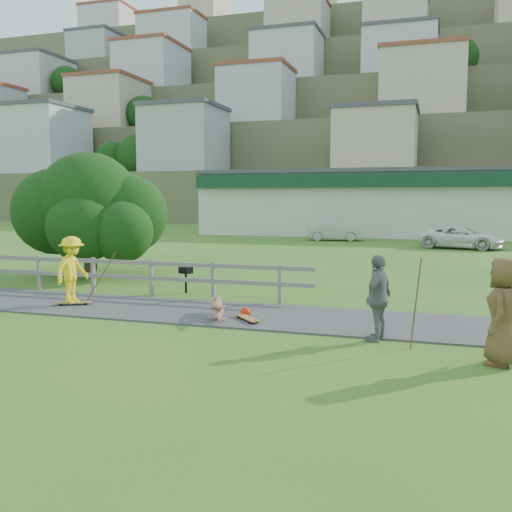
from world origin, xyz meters
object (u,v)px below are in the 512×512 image
object	(u,v)px
bbq	(186,280)
car_silver	(335,232)
car_white	(462,238)
spectator_b	(378,298)
tree	(90,230)
skater_fallen	(218,308)
spectator_c	(504,312)
skater_rider	(72,273)

from	to	relation	value
bbq	car_silver	bearing A→B (deg)	111.83
car_silver	car_white	distance (m)	9.00
spectator_b	tree	bearing A→B (deg)	-103.16
spectator_b	car_silver	size ratio (longest dim) A/B	0.47
car_white	tree	xyz separation A→B (m)	(-13.86, -16.34, 1.09)
car_silver	tree	size ratio (longest dim) A/B	0.62
car_white	skater_fallen	bearing A→B (deg)	177.73
skater_fallen	spectator_c	distance (m)	6.55
tree	spectator_c	bearing A→B (deg)	-29.92
skater_rider	skater_fallen	size ratio (longest dim) A/B	1.15
skater_rider	spectator_b	world-z (taller)	skater_rider
spectator_c	car_white	distance (m)	24.21
spectator_b	car_silver	xyz separation A→B (m)	(-5.60, 27.09, -0.27)
car_silver	bbq	distance (m)	22.88
spectator_c	spectator_b	bearing A→B (deg)	-99.96
car_silver	bbq	world-z (taller)	car_silver
skater_rider	skater_fallen	world-z (taller)	skater_rider
skater_rider	car_white	world-z (taller)	skater_rider
car_silver	tree	xyz separation A→B (m)	(-5.79, -20.31, 1.10)
skater_fallen	tree	size ratio (longest dim) A/B	0.25
skater_fallen	car_silver	xyz separation A→B (m)	(-1.68, 26.14, 0.34)
skater_rider	bbq	distance (m)	3.59
skater_rider	tree	world-z (taller)	tree
skater_fallen	spectator_c	world-z (taller)	spectator_c
car_silver	spectator_b	bearing A→B (deg)	-176.30
skater_rider	car_silver	size ratio (longest dim) A/B	0.47
spectator_b	tree	size ratio (longest dim) A/B	0.29
spectator_c	car_silver	world-z (taller)	spectator_c
spectator_c	bbq	distance (m)	10.07
skater_rider	car_silver	distance (m)	25.94
skater_fallen	spectator_c	xyz separation A→B (m)	(6.19, -2.03, 0.67)
spectator_b	car_white	size ratio (longest dim) A/B	0.39
skater_rider	spectator_c	bearing A→B (deg)	-98.36
spectator_b	spectator_c	xyz separation A→B (m)	(2.26, -1.09, 0.06)
spectator_c	car_white	world-z (taller)	spectator_c
car_white	bbq	xyz separation A→B (m)	(-8.74, -18.89, -0.24)
bbq	spectator_b	bearing A→B (deg)	-10.44
car_silver	car_white	bearing A→B (deg)	-124.21
skater_rider	car_white	size ratio (longest dim) A/B	0.39
skater_rider	spectator_c	xyz separation A→B (m)	(10.55, -2.38, 0.05)
spectator_b	bbq	world-z (taller)	spectator_b
car_silver	tree	distance (m)	21.15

